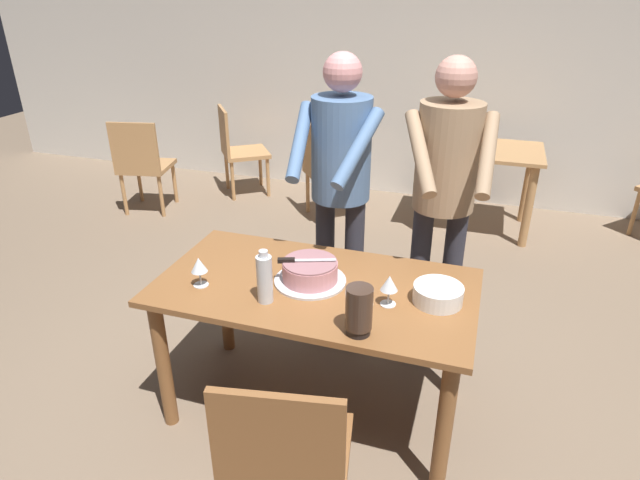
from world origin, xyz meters
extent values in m
plane|color=#7A6651|center=(0.00, 0.00, 0.00)|extent=(14.00, 14.00, 0.00)
cube|color=silver|center=(0.00, 3.33, 1.35)|extent=(10.00, 0.12, 2.70)
cube|color=brown|center=(0.00, 0.00, 0.73)|extent=(1.49, 0.79, 0.03)
cylinder|color=brown|center=(-0.67, -0.32, 0.36)|extent=(0.07, 0.07, 0.72)
cylinder|color=brown|center=(0.67, -0.32, 0.36)|extent=(0.07, 0.07, 0.72)
cylinder|color=brown|center=(-0.67, 0.32, 0.36)|extent=(0.07, 0.07, 0.72)
cylinder|color=brown|center=(0.67, 0.32, 0.36)|extent=(0.07, 0.07, 0.72)
cylinder|color=silver|center=(-0.03, 0.02, 0.76)|extent=(0.34, 0.34, 0.01)
cylinder|color=#D18C93|center=(-0.03, 0.02, 0.81)|extent=(0.26, 0.26, 0.09)
cylinder|color=#926267|center=(-0.03, 0.02, 0.86)|extent=(0.25, 0.25, 0.01)
cube|color=silver|center=(-0.01, 0.02, 0.87)|extent=(0.20, 0.09, 0.00)
cube|color=black|center=(-0.13, -0.02, 0.87)|extent=(0.08, 0.05, 0.02)
cylinder|color=white|center=(0.56, 0.03, 0.76)|extent=(0.22, 0.22, 0.01)
cylinder|color=white|center=(0.56, 0.03, 0.77)|extent=(0.22, 0.22, 0.01)
cylinder|color=white|center=(0.56, 0.03, 0.78)|extent=(0.22, 0.22, 0.01)
cylinder|color=white|center=(0.56, 0.03, 0.79)|extent=(0.22, 0.22, 0.01)
cylinder|color=white|center=(0.56, 0.03, 0.80)|extent=(0.22, 0.22, 0.01)
cylinder|color=white|center=(0.56, 0.03, 0.81)|extent=(0.22, 0.22, 0.01)
cylinder|color=white|center=(0.56, 0.03, 0.81)|extent=(0.22, 0.22, 0.01)
cylinder|color=white|center=(0.56, 0.03, 0.82)|extent=(0.22, 0.22, 0.01)
cylinder|color=silver|center=(0.36, -0.06, 0.75)|extent=(0.07, 0.07, 0.00)
cylinder|color=silver|center=(0.36, -0.06, 0.79)|extent=(0.01, 0.01, 0.07)
cone|color=silver|center=(0.36, -0.06, 0.86)|extent=(0.08, 0.08, 0.07)
cylinder|color=silver|center=(-0.51, -0.17, 0.75)|extent=(0.07, 0.07, 0.00)
cylinder|color=silver|center=(-0.51, -0.17, 0.79)|extent=(0.01, 0.01, 0.07)
cone|color=silver|center=(-0.51, -0.17, 0.86)|extent=(0.08, 0.08, 0.07)
cylinder|color=silver|center=(-0.16, -0.20, 0.86)|extent=(0.07, 0.07, 0.22)
cylinder|color=silver|center=(-0.16, -0.20, 0.98)|extent=(0.04, 0.04, 0.03)
cylinder|color=black|center=(0.29, -0.31, 0.77)|extent=(0.10, 0.10, 0.03)
cylinder|color=#3F2D23|center=(0.29, -0.31, 0.87)|extent=(0.11, 0.11, 0.18)
cylinder|color=#2D2D38|center=(0.03, 0.61, 0.47)|extent=(0.11, 0.11, 0.95)
cylinder|color=#2D2D38|center=(-0.15, 0.63, 0.47)|extent=(0.11, 0.11, 0.95)
cylinder|color=#4C6B93|center=(-0.06, 0.62, 1.23)|extent=(0.32, 0.32, 0.55)
sphere|color=tan|center=(-0.06, 0.62, 1.62)|extent=(0.20, 0.20, 0.20)
cylinder|color=#4C6B93|center=(0.08, 0.42, 1.30)|extent=(0.19, 0.42, 0.34)
cylinder|color=#4C6B93|center=(-0.23, 0.45, 1.30)|extent=(0.12, 0.42, 0.34)
cylinder|color=#2D2D38|center=(0.58, 0.67, 0.47)|extent=(0.11, 0.11, 0.95)
cylinder|color=#2D2D38|center=(0.41, 0.63, 0.47)|extent=(0.11, 0.11, 0.95)
cylinder|color=#997A5B|center=(0.49, 0.65, 1.23)|extent=(0.32, 0.32, 0.55)
sphere|color=tan|center=(0.49, 0.65, 1.62)|extent=(0.20, 0.20, 0.20)
cylinder|color=#997A5B|center=(0.69, 0.50, 1.30)|extent=(0.08, 0.42, 0.34)
cylinder|color=#997A5B|center=(0.38, 0.44, 1.30)|extent=(0.24, 0.41, 0.34)
cube|color=brown|center=(0.13, -0.70, 0.43)|extent=(0.51, 0.51, 0.04)
cylinder|color=brown|center=(-0.08, -0.55, 0.21)|extent=(0.04, 0.04, 0.41)
cylinder|color=brown|center=(0.28, -0.49, 0.21)|extent=(0.04, 0.04, 0.41)
cube|color=brown|center=(0.17, -0.90, 0.68)|extent=(0.44, 0.11, 0.45)
cube|color=tan|center=(0.63, 2.63, 0.72)|extent=(1.00, 0.70, 0.03)
cylinder|color=tan|center=(0.21, 2.35, 0.35)|extent=(0.07, 0.07, 0.71)
cylinder|color=tan|center=(1.06, 2.35, 0.35)|extent=(0.07, 0.07, 0.71)
cylinder|color=tan|center=(0.21, 2.90, 0.35)|extent=(0.07, 0.07, 0.71)
cylinder|color=tan|center=(1.06, 2.90, 0.35)|extent=(0.07, 0.07, 0.71)
cube|color=tan|center=(-0.65, 2.46, 0.43)|extent=(0.62, 0.62, 0.04)
cylinder|color=tan|center=(-0.62, 2.71, 0.21)|extent=(0.04, 0.04, 0.41)
cylinder|color=tan|center=(-0.40, 2.43, 0.21)|extent=(0.04, 0.04, 0.41)
cylinder|color=tan|center=(-0.91, 2.49, 0.21)|extent=(0.04, 0.04, 0.41)
cylinder|color=tan|center=(-0.68, 2.20, 0.21)|extent=(0.04, 0.04, 0.41)
cube|color=tan|center=(-0.81, 2.33, 0.68)|extent=(0.30, 0.36, 0.45)
cube|color=tan|center=(-2.40, 2.10, 0.43)|extent=(0.52, 0.52, 0.04)
cylinder|color=tan|center=(-2.62, 2.24, 0.21)|extent=(0.04, 0.04, 0.41)
cylinder|color=tan|center=(-2.26, 2.31, 0.21)|extent=(0.04, 0.04, 0.41)
cylinder|color=tan|center=(-2.54, 1.88, 0.21)|extent=(0.04, 0.04, 0.41)
cylinder|color=tan|center=(-2.18, 1.96, 0.21)|extent=(0.04, 0.04, 0.41)
cube|color=tan|center=(-2.36, 1.90, 0.68)|extent=(0.44, 0.12, 0.45)
cylinder|color=tan|center=(1.97, 2.88, 0.21)|extent=(0.04, 0.04, 0.41)
cube|color=tan|center=(-1.69, 2.79, 0.43)|extent=(0.61, 0.61, 0.04)
cylinder|color=tan|center=(-1.65, 3.05, 0.21)|extent=(0.04, 0.04, 0.41)
cylinder|color=tan|center=(-1.44, 2.75, 0.21)|extent=(0.04, 0.04, 0.41)
cylinder|color=tan|center=(-1.95, 2.83, 0.21)|extent=(0.04, 0.04, 0.41)
cylinder|color=tan|center=(-1.73, 2.54, 0.21)|extent=(0.04, 0.04, 0.41)
cube|color=tan|center=(-1.86, 2.67, 0.68)|extent=(0.28, 0.37, 0.45)
camera|label=1|loc=(0.69, -2.05, 2.04)|focal=30.07mm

